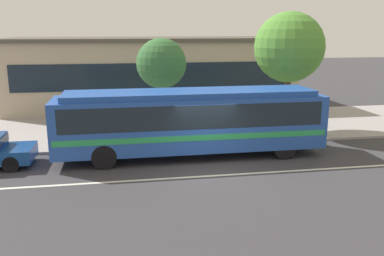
% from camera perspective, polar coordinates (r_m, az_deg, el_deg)
% --- Properties ---
extents(ground_plane, '(120.00, 120.00, 0.00)m').
position_cam_1_polar(ground_plane, '(16.70, 2.32, -5.63)').
color(ground_plane, '#38363B').
extents(sidewalk_slab, '(60.00, 8.00, 0.12)m').
position_cam_1_polar(sidewalk_slab, '(23.47, -1.41, 0.15)').
color(sidewalk_slab, '#999392').
rests_on(sidewalk_slab, ground_plane).
extents(lane_stripe_center, '(56.00, 0.16, 0.01)m').
position_cam_1_polar(lane_stripe_center, '(15.96, 2.93, -6.54)').
color(lane_stripe_center, silver).
rests_on(lane_stripe_center, ground_plane).
extents(transit_bus, '(11.48, 2.49, 2.90)m').
position_cam_1_polar(transit_bus, '(17.89, -0.15, 1.29)').
color(transit_bus, '#244EA8').
rests_on(transit_bus, ground_plane).
extents(pedestrian_waiting_near_sign, '(0.38, 0.38, 1.68)m').
position_cam_1_polar(pedestrian_waiting_near_sign, '(21.89, 12.49, 1.66)').
color(pedestrian_waiting_near_sign, '#795A52').
rests_on(pedestrian_waiting_near_sign, sidewalk_slab).
extents(pedestrian_walking_along_curb, '(0.41, 0.41, 1.66)m').
position_cam_1_polar(pedestrian_walking_along_curb, '(21.45, 6.60, 1.61)').
color(pedestrian_walking_along_curb, '#383D30').
rests_on(pedestrian_walking_along_curb, sidewalk_slab).
extents(pedestrian_standing_by_tree, '(0.48, 0.48, 1.67)m').
position_cam_1_polar(pedestrian_standing_by_tree, '(20.00, -6.43, 0.77)').
color(pedestrian_standing_by_tree, '#2E3949').
rests_on(pedestrian_standing_by_tree, sidewalk_slab).
extents(bus_stop_sign, '(0.14, 0.44, 2.29)m').
position_cam_1_polar(bus_stop_sign, '(21.10, 11.66, 2.64)').
color(bus_stop_sign, gray).
rests_on(bus_stop_sign, sidewalk_slab).
extents(street_tree_near_stop, '(2.61, 2.61, 4.88)m').
position_cam_1_polar(street_tree_near_stop, '(21.95, -4.21, 8.76)').
color(street_tree_near_stop, brown).
rests_on(street_tree_near_stop, sidewalk_slab).
extents(street_tree_mid_block, '(3.64, 3.64, 6.22)m').
position_cam_1_polar(street_tree_mid_block, '(22.56, 13.16, 10.66)').
color(street_tree_mid_block, brown).
rests_on(street_tree_mid_block, sidewalk_slab).
extents(station_building, '(19.53, 7.56, 4.86)m').
position_cam_1_polar(station_building, '(30.01, -5.52, 7.61)').
color(station_building, tan).
rests_on(station_building, ground_plane).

